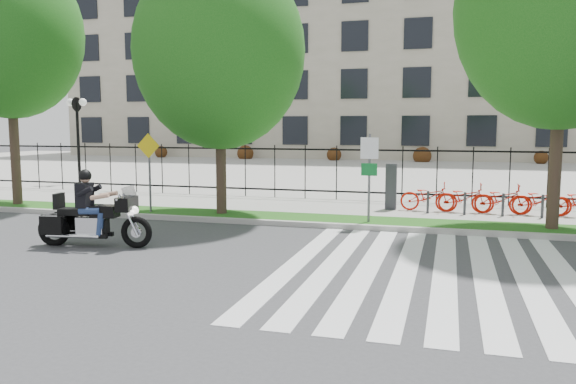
# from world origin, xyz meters

# --- Properties ---
(ground) EXTENTS (120.00, 120.00, 0.00)m
(ground) POSITION_xyz_m (0.00, 0.00, 0.00)
(ground) COLOR #39393B
(ground) RESTS_ON ground
(curb) EXTENTS (60.00, 0.20, 0.15)m
(curb) POSITION_xyz_m (0.00, 4.10, 0.07)
(curb) COLOR #9E9C95
(curb) RESTS_ON ground
(grass_verge) EXTENTS (60.00, 1.50, 0.15)m
(grass_verge) POSITION_xyz_m (0.00, 4.95, 0.07)
(grass_verge) COLOR #1B5415
(grass_verge) RESTS_ON ground
(sidewalk) EXTENTS (60.00, 3.50, 0.15)m
(sidewalk) POSITION_xyz_m (0.00, 7.45, 0.07)
(sidewalk) COLOR #9B9991
(sidewalk) RESTS_ON ground
(plaza) EXTENTS (80.00, 34.00, 0.10)m
(plaza) POSITION_xyz_m (0.00, 25.00, 0.05)
(plaza) COLOR #9B9991
(plaza) RESTS_ON ground
(crosswalk_stripes) EXTENTS (5.70, 8.00, 0.01)m
(crosswalk_stripes) POSITION_xyz_m (4.83, 0.00, 0.01)
(crosswalk_stripes) COLOR silver
(crosswalk_stripes) RESTS_ON ground
(iron_fence) EXTENTS (30.00, 0.06, 2.00)m
(iron_fence) POSITION_xyz_m (0.00, 9.20, 1.15)
(iron_fence) COLOR black
(iron_fence) RESTS_ON sidewalk
(office_building) EXTENTS (60.00, 21.90, 20.15)m
(office_building) POSITION_xyz_m (0.00, 44.92, 9.97)
(office_building) COLOR gray
(office_building) RESTS_ON ground
(lamp_post_left) EXTENTS (1.06, 0.70, 4.25)m
(lamp_post_left) POSITION_xyz_m (-12.00, 12.00, 3.21)
(lamp_post_left) COLOR black
(lamp_post_left) RESTS_ON ground
(street_tree_0) EXTENTS (4.96, 4.96, 8.66)m
(street_tree_0) POSITION_xyz_m (-9.35, 4.95, 5.95)
(street_tree_0) COLOR #36251D
(street_tree_0) RESTS_ON grass_verge
(street_tree_1) EXTENTS (5.21, 5.21, 7.99)m
(street_tree_1) POSITION_xyz_m (-1.61, 4.95, 5.14)
(street_tree_1) COLOR #36251D
(street_tree_1) RESTS_ON grass_verge
(street_tree_2) EXTENTS (5.46, 5.46, 8.89)m
(street_tree_2) POSITION_xyz_m (7.90, 4.95, 5.89)
(street_tree_2) COLOR #36251D
(street_tree_2) RESTS_ON grass_verge
(bike_share_station) EXTENTS (9.97, 0.85, 1.50)m
(bike_share_station) POSITION_xyz_m (8.38, 7.20, 0.62)
(bike_share_station) COLOR #2D2D33
(bike_share_station) RESTS_ON sidewalk
(sign_pole_regulatory) EXTENTS (0.50, 0.09, 2.50)m
(sign_pole_regulatory) POSITION_xyz_m (3.05, 4.58, 1.74)
(sign_pole_regulatory) COLOR #59595B
(sign_pole_regulatory) RESTS_ON grass_verge
(sign_pole_warning) EXTENTS (0.78, 0.09, 2.49)m
(sign_pole_warning) POSITION_xyz_m (-3.91, 4.58, 1.74)
(sign_pole_warning) COLOR #59595B
(sign_pole_warning) RESTS_ON grass_verge
(motorcycle_rider) EXTENTS (2.88, 1.01, 2.23)m
(motorcycle_rider) POSITION_xyz_m (-2.88, 0.16, 0.74)
(motorcycle_rider) COLOR black
(motorcycle_rider) RESTS_ON ground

